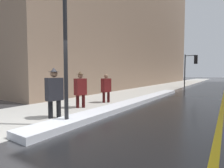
# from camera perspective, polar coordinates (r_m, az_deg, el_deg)

# --- Properties ---
(ground_plane) EXTENTS (160.00, 160.00, 0.00)m
(ground_plane) POSITION_cam_1_polar(r_m,az_deg,el_deg) (5.27, -21.49, -13.83)
(ground_plane) COLOR #38383A
(sidewalk_slab) EXTENTS (4.00, 80.00, 0.01)m
(sidewalk_slab) POSITION_cam_1_polar(r_m,az_deg,el_deg) (18.96, 14.49, -1.34)
(sidewalk_slab) COLOR #B2AFA8
(sidewalk_slab) RESTS_ON ground
(snow_bank_curb) EXTENTS (0.81, 12.48, 0.19)m
(snow_bank_curb) POSITION_cam_1_polar(r_m,az_deg,el_deg) (9.23, 8.09, -5.63)
(snow_bank_curb) COLOR silver
(snow_bank_curb) RESTS_ON ground
(lamp_post) EXTENTS (0.28, 0.28, 4.74)m
(lamp_post) POSITION_cam_1_polar(r_m,az_deg,el_deg) (5.44, -15.04, 17.21)
(lamp_post) COLOR black
(lamp_post) RESTS_ON ground
(traffic_light_near) EXTENTS (1.30, 0.35, 3.61)m
(traffic_light_near) POSITION_cam_1_polar(r_m,az_deg,el_deg) (20.42, 24.58, 6.09)
(traffic_light_near) COLOR black
(traffic_light_near) RESTS_ON ground
(pedestrian_in_glasses) EXTENTS (0.43, 0.59, 1.75)m
(pedestrian_in_glasses) POSITION_cam_1_polar(r_m,az_deg,el_deg) (6.30, -18.34, -2.12)
(pedestrian_in_glasses) COLOR black
(pedestrian_in_glasses) RESTS_ON ground
(pedestrian_in_fedora) EXTENTS (0.40, 0.56, 1.65)m
(pedestrian_in_fedora) POSITION_cam_1_polar(r_m,az_deg,el_deg) (7.92, -10.28, -1.27)
(pedestrian_in_fedora) COLOR #340C0C
(pedestrian_in_fedora) RESTS_ON ground
(pedestrian_nearside) EXTENTS (0.39, 0.55, 1.52)m
(pedestrian_nearside) POSITION_cam_1_polar(r_m,az_deg,el_deg) (9.22, -1.94, -0.92)
(pedestrian_nearside) COLOR #340C0C
(pedestrian_nearside) RESTS_ON ground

